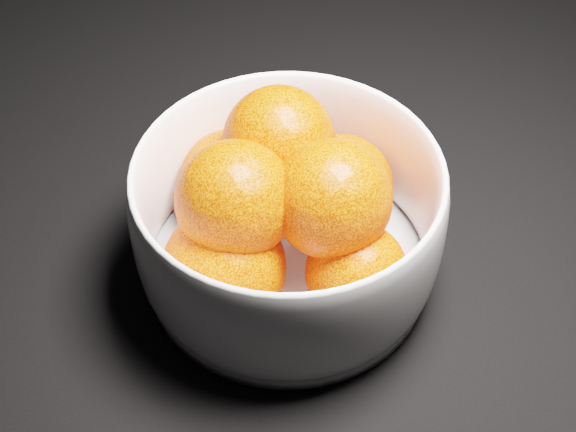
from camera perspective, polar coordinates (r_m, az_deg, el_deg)
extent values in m
cube|color=black|center=(0.77, -16.51, 8.39)|extent=(3.00, 3.00, 0.00)
cylinder|color=white|center=(0.59, 0.00, -3.46)|extent=(0.20, 0.20, 0.01)
sphere|color=#FF480C|center=(0.58, 3.78, 2.15)|extent=(0.08, 0.08, 0.08)
sphere|color=#FF480C|center=(0.59, -4.06, 2.55)|extent=(0.07, 0.07, 0.07)
sphere|color=#FF480C|center=(0.53, -4.54, -3.67)|extent=(0.08, 0.08, 0.08)
sphere|color=#FF480C|center=(0.53, 4.89, -4.04)|extent=(0.07, 0.07, 0.07)
sphere|color=#FF480C|center=(0.55, -0.65, 5.31)|extent=(0.08, 0.08, 0.08)
sphere|color=#FF480C|center=(0.51, -3.77, 1.16)|extent=(0.08, 0.08, 0.08)
sphere|color=#FF480C|center=(0.51, 3.14, 1.21)|extent=(0.08, 0.08, 0.08)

